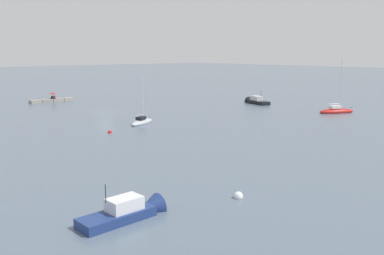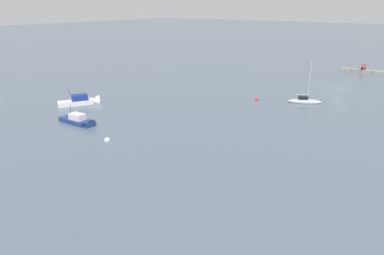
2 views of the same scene
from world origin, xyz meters
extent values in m
plane|color=slate|center=(0.00, 0.00, 0.00)|extent=(500.00, 500.00, 0.00)
cube|color=gray|center=(-3.51, -21.16, 0.33)|extent=(2.24, 1.53, 0.66)
cube|color=gray|center=(-1.17, -21.16, 0.33)|extent=(2.24, 1.53, 0.66)
cube|color=gray|center=(1.17, -21.16, 0.33)|extent=(2.24, 1.53, 0.66)
cube|color=gray|center=(3.51, -21.16, 0.33)|extent=(2.24, 1.53, 0.66)
cube|color=#1E2333|center=(-0.48, -20.85, 0.74)|extent=(0.38, 0.44, 0.16)
cube|color=maroon|center=(-0.50, -21.13, 0.92)|extent=(0.41, 0.24, 0.52)
sphere|color=tan|center=(-0.50, -21.13, 1.28)|extent=(0.22, 0.22, 0.22)
cube|color=#1E2333|center=(0.08, -20.76, 0.74)|extent=(0.38, 0.44, 0.16)
cube|color=#232328|center=(0.06, -21.04, 0.92)|extent=(0.41, 0.24, 0.52)
sphere|color=tan|center=(0.06, -21.04, 1.28)|extent=(0.22, 0.22, 0.22)
cylinder|color=black|center=(-0.22, -21.11, 1.18)|extent=(0.02, 0.02, 1.05)
cone|color=#B21E1E|center=(-0.22, -21.11, 1.79)|extent=(1.48, 1.48, 0.26)
sphere|color=black|center=(-0.22, -21.11, 1.95)|extent=(0.05, 0.05, 0.05)
ellipsoid|color=#ADB2B7|center=(1.94, 13.71, 0.19)|extent=(5.56, 3.76, 0.93)
cube|color=black|center=(2.18, 13.82, 0.87)|extent=(1.77, 1.50, 0.43)
cylinder|color=silver|center=(1.54, 13.52, 3.80)|extent=(0.09, 0.09, 6.29)
cylinder|color=silver|center=(2.40, 13.93, 1.36)|extent=(1.74, 0.89, 0.07)
sphere|color=black|center=(-0.31, 12.62, 0.70)|extent=(0.12, 0.12, 0.12)
cube|color=navy|center=(23.97, 42.11, 0.20)|extent=(4.88, 1.90, 0.81)
cone|color=navy|center=(21.55, 42.05, 0.20)|extent=(1.73, 1.74, 1.70)
cube|color=silver|center=(23.39, 42.09, 1.01)|extent=(2.16, 1.40, 0.81)
cube|color=#283847|center=(22.81, 42.08, 1.05)|extent=(0.13, 1.28, 0.56)
cylinder|color=black|center=(24.69, 42.13, 1.97)|extent=(0.05, 0.05, 1.13)
cube|color=silver|center=(31.53, 36.24, 0.23)|extent=(4.52, 5.76, 0.92)
cone|color=silver|center=(30.14, 33.87, 0.23)|extent=(2.64, 2.64, 1.93)
cube|color=navy|center=(31.20, 35.67, 1.15)|extent=(2.54, 2.86, 0.92)
cube|color=#283847|center=(30.87, 35.10, 1.19)|extent=(1.31, 0.83, 0.64)
cylinder|color=black|center=(31.95, 36.95, 2.24)|extent=(0.05, 0.05, 1.28)
sphere|color=red|center=(9.08, 16.66, 0.09)|extent=(0.52, 0.52, 0.52)
sphere|color=white|center=(15.25, 44.21, 0.12)|extent=(0.68, 0.68, 0.68)
camera|label=1|loc=(36.82, 63.20, 10.20)|focal=39.37mm
camera|label=2|loc=(-15.63, 70.19, 15.46)|focal=33.15mm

